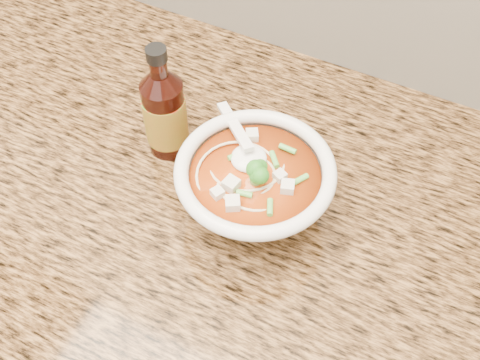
% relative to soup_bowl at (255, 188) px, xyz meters
% --- Properties ---
extents(cabinet, '(4.00, 0.65, 0.86)m').
position_rel_soup_bowl_xyz_m(cabinet, '(-0.24, -0.00, -0.52)').
color(cabinet, '#341F0F').
rests_on(cabinet, ground).
extents(counter_slab, '(4.00, 0.68, 0.04)m').
position_rel_soup_bowl_xyz_m(counter_slab, '(-0.24, -0.00, -0.07)').
color(counter_slab, olive).
rests_on(counter_slab, cabinet).
extents(soup_bowl, '(0.19, 0.19, 0.11)m').
position_rel_soup_bowl_xyz_m(soup_bowl, '(0.00, 0.00, 0.00)').
color(soup_bowl, white).
rests_on(soup_bowl, counter_slab).
extents(hot_sauce_bottle, '(0.07, 0.07, 0.17)m').
position_rel_soup_bowl_xyz_m(hot_sauce_bottle, '(-0.15, 0.04, 0.02)').
color(hot_sauce_bottle, '#350D07').
rests_on(hot_sauce_bottle, counter_slab).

